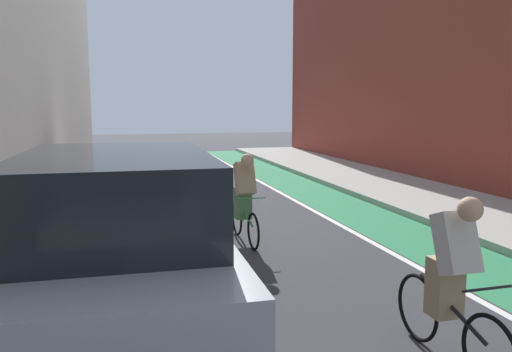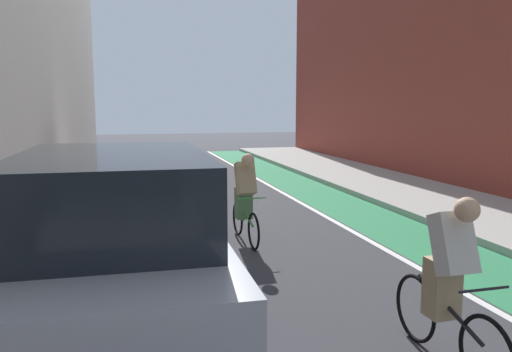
% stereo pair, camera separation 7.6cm
% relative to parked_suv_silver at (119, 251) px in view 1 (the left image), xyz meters
% --- Properties ---
extents(ground_plane, '(73.69, 73.69, 0.00)m').
position_rel_parked_suv_silver_xyz_m(ground_plane, '(2.48, 2.96, -1.02)').
color(ground_plane, '#38383D').
extents(bike_lane_paint, '(1.60, 33.50, 0.00)m').
position_rel_parked_suv_silver_xyz_m(bike_lane_paint, '(5.21, 4.96, -1.02)').
color(bike_lane_paint, '#2D8451').
rests_on(bike_lane_paint, ground).
extents(lane_divider_stripe, '(0.12, 33.50, 0.00)m').
position_rel_parked_suv_silver_xyz_m(lane_divider_stripe, '(4.31, 4.96, -1.02)').
color(lane_divider_stripe, white).
rests_on(lane_divider_stripe, ground).
extents(sidewalk_right, '(3.21, 33.50, 0.14)m').
position_rel_parked_suv_silver_xyz_m(sidewalk_right, '(7.61, 4.96, -0.95)').
color(sidewalk_right, '#A8A59E').
rests_on(sidewalk_right, ground).
extents(building_facade_right, '(2.40, 29.50, 8.05)m').
position_rel_parked_suv_silver_xyz_m(building_facade_right, '(10.42, 6.96, 3.01)').
color(building_facade_right, brown).
rests_on(building_facade_right, ground).
extents(parked_suv_silver, '(2.01, 4.51, 1.98)m').
position_rel_parked_suv_silver_xyz_m(parked_suv_silver, '(0.00, 0.00, 0.00)').
color(parked_suv_silver, '#9EA0A8').
rests_on(parked_suv_silver, ground).
extents(parked_sedan_white, '(1.98, 4.31, 1.53)m').
position_rel_parked_suv_silver_xyz_m(parked_sedan_white, '(0.00, 6.18, -0.23)').
color(parked_sedan_white, silver).
rests_on(parked_sedan_white, ground).
extents(cyclist_mid, '(0.48, 1.75, 1.63)m').
position_rel_parked_suv_silver_xyz_m(cyclist_mid, '(2.95, -1.04, -0.21)').
color(cyclist_mid, black).
rests_on(cyclist_mid, ground).
extents(cyclist_trailing, '(0.48, 1.69, 1.60)m').
position_rel_parked_suv_silver_xyz_m(cyclist_trailing, '(2.12, 3.64, -0.17)').
color(cyclist_trailing, black).
rests_on(cyclist_trailing, ground).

